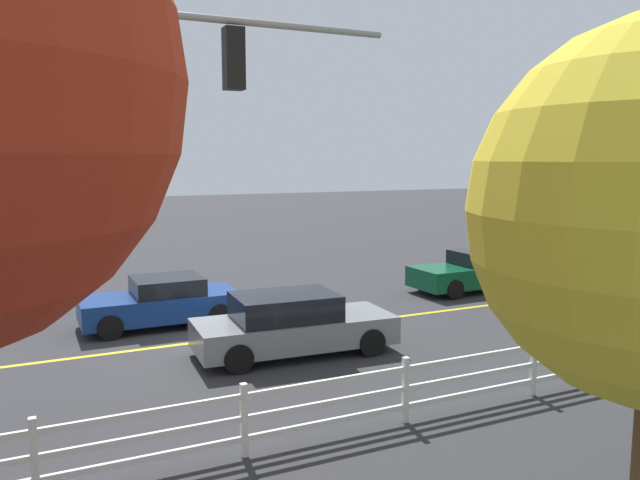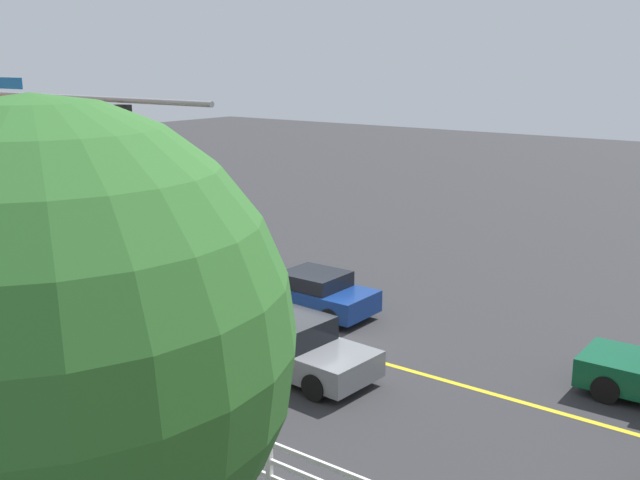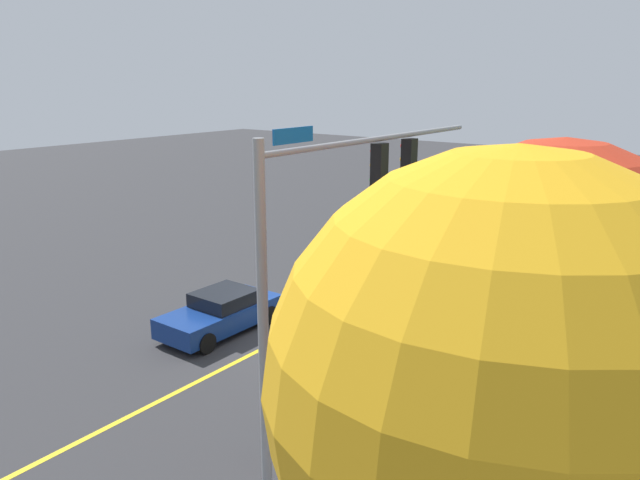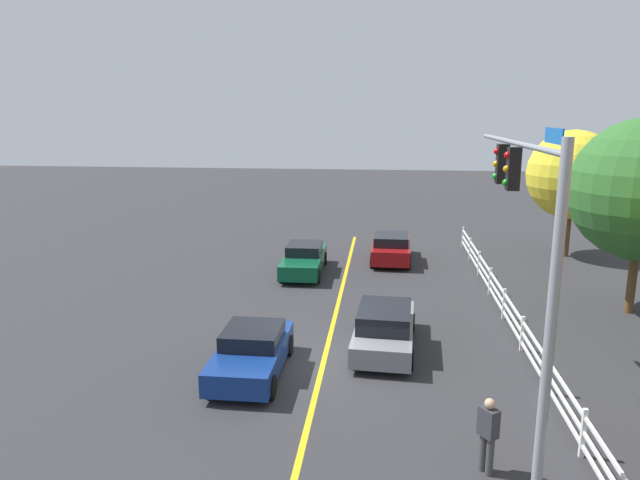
% 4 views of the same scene
% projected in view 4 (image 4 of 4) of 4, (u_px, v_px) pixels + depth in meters
% --- Properties ---
extents(ground_plane, '(120.00, 120.00, 0.00)m').
position_uv_depth(ground_plane, '(323.00, 362.00, 17.41)').
color(ground_plane, '#2D2D30').
extents(lane_center_stripe, '(28.00, 0.16, 0.01)m').
position_uv_depth(lane_center_stripe, '(335.00, 317.00, 21.29)').
color(lane_center_stripe, gold).
rests_on(lane_center_stripe, ground_plane).
extents(signal_assembly, '(8.08, 0.38, 7.14)m').
position_uv_depth(signal_assembly, '(525.00, 227.00, 12.08)').
color(signal_assembly, gray).
rests_on(signal_assembly, ground_plane).
extents(car_0, '(4.39, 2.03, 1.41)m').
position_uv_depth(car_0, '(391.00, 248.00, 29.10)').
color(car_0, maroon).
rests_on(car_0, ground_plane).
extents(car_1, '(4.13, 1.90, 1.32)m').
position_uv_depth(car_1, '(252.00, 352.00, 16.58)').
color(car_1, navy).
rests_on(car_1, ground_plane).
extents(car_2, '(4.69, 2.11, 1.43)m').
position_uv_depth(car_2, '(384.00, 328.00, 18.31)').
color(car_2, slate).
rests_on(car_2, ground_plane).
extents(car_3, '(4.76, 1.90, 1.35)m').
position_uv_depth(car_3, '(304.00, 259.00, 27.01)').
color(car_3, '#0C4C2D').
rests_on(car_3, ground_plane).
extents(pedestrian, '(0.48, 0.45, 1.69)m').
position_uv_depth(pedestrian, '(488.00, 432.00, 11.90)').
color(pedestrian, '#3F3F42').
rests_on(pedestrian, ground_plane).
extents(white_rail_fence, '(26.10, 0.10, 1.15)m').
position_uv_depth(white_rail_fence, '(513.00, 317.00, 19.52)').
color(white_rail_fence, white).
rests_on(white_rail_fence, ground_plane).
extents(tree_3, '(4.55, 4.55, 6.56)m').
position_uv_depth(tree_3, '(572.00, 175.00, 29.34)').
color(tree_3, brown).
rests_on(tree_3, ground_plane).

